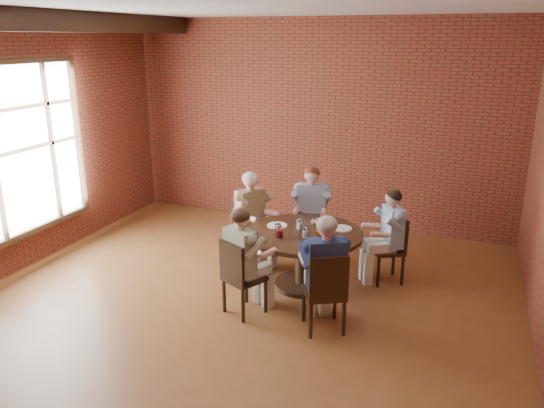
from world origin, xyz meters
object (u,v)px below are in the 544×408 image
(chair_a, at_px, (393,246))
(chair_b, at_px, (311,221))
(diner_a, at_px, (388,237))
(diner_d, at_px, (244,262))
(chair_c, at_px, (249,227))
(smartphone, at_px, (330,243))
(diner_c, at_px, (253,219))
(diner_e, at_px, (324,274))
(dining_table, at_px, (304,248))
(diner_b, at_px, (311,213))
(chair_e, at_px, (326,290))
(chair_d, at_px, (239,275))

(chair_a, bearing_deg, chair_b, -140.54)
(diner_a, xyz_separation_m, chair_b, (-1.19, 0.53, -0.11))
(diner_d, bearing_deg, chair_c, -42.72)
(chair_c, distance_m, smartphone, 1.61)
(smartphone, bearing_deg, chair_a, 55.12)
(diner_c, distance_m, smartphone, 1.51)
(diner_e, xyz_separation_m, smartphone, (-0.11, 0.64, 0.09))
(chair_a, height_order, chair_c, chair_c)
(chair_b, bearing_deg, diner_c, -151.33)
(dining_table, bearing_deg, diner_e, -60.71)
(diner_d, relative_size, smartphone, 9.16)
(chair_b, distance_m, chair_c, 0.93)
(dining_table, bearing_deg, chair_b, 101.75)
(diner_b, bearing_deg, chair_c, -161.09)
(diner_a, distance_m, chair_e, 1.59)
(chair_c, relative_size, diner_e, 0.70)
(diner_a, relative_size, diner_e, 0.94)
(chair_a, height_order, chair_d, chair_d)
(chair_a, xyz_separation_m, chair_d, (-1.51, -1.53, 0.01))
(diner_c, bearing_deg, chair_e, -107.11)
(chair_d, bearing_deg, diner_c, -46.99)
(diner_c, distance_m, chair_e, 2.08)
(chair_b, bearing_deg, diner_b, -90.00)
(diner_d, xyz_separation_m, chair_e, (0.99, -0.10, -0.13))
(dining_table, distance_m, chair_d, 1.07)
(smartphone, bearing_deg, diner_d, -142.34)
(dining_table, height_order, diner_a, diner_a)
(chair_d, distance_m, diner_d, 0.16)
(diner_d, height_order, smartphone, diner_d)
(chair_c, height_order, diner_c, diner_c)
(diner_b, distance_m, diner_e, 2.03)
(diner_a, height_order, diner_b, diner_b)
(chair_e, bearing_deg, chair_d, -31.13)
(diner_e, bearing_deg, chair_b, -98.93)
(chair_a, xyz_separation_m, diner_d, (-1.47, -1.46, 0.15))
(diner_b, distance_m, chair_d, 1.97)
(diner_b, distance_m, smartphone, 1.40)
(chair_d, height_order, chair_e, chair_e)
(chair_b, distance_m, smartphone, 1.50)
(diner_a, distance_m, chair_c, 1.95)
(chair_c, xyz_separation_m, chair_e, (1.53, -1.51, 0.00))
(chair_b, relative_size, diner_d, 0.73)
(diner_c, height_order, diner_d, diner_c)
(diner_b, xyz_separation_m, smartphone, (0.61, -1.26, 0.09))
(chair_d, bearing_deg, diner_d, -90.00)
(dining_table, xyz_separation_m, diner_c, (-0.91, 0.48, 0.13))
(dining_table, xyz_separation_m, chair_b, (-0.22, 1.07, -0.02))
(dining_table, relative_size, diner_a, 1.19)
(diner_a, height_order, chair_b, diner_a)
(dining_table, relative_size, chair_c, 1.59)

